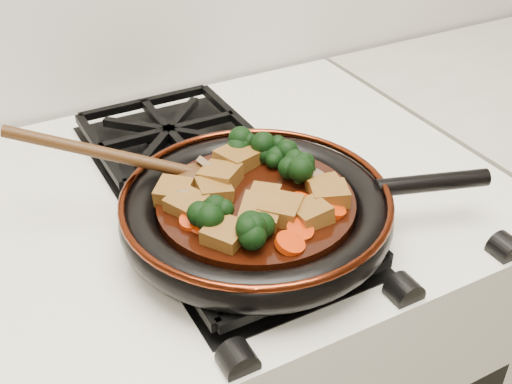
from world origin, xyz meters
name	(u,v)px	position (x,y,z in m)	size (l,w,h in m)	color
burner_grate_front	(260,241)	(0.00, 1.55, 0.91)	(0.23, 0.23, 0.03)	black
burner_grate_back	(169,136)	(0.00, 1.83, 0.91)	(0.23, 0.23, 0.03)	black
skillet	(258,210)	(0.01, 1.57, 0.94)	(0.43, 0.32, 0.05)	black
braising_sauce	(256,207)	(0.01, 1.57, 0.95)	(0.23, 0.23, 0.02)	black
tofu_cube_0	(174,192)	(-0.08, 1.62, 0.97)	(0.04, 0.04, 0.02)	brown
tofu_cube_1	(264,199)	(0.01, 1.56, 0.97)	(0.04, 0.03, 0.02)	brown
tofu_cube_2	(237,159)	(0.02, 1.65, 0.97)	(0.04, 0.05, 0.02)	brown
tofu_cube_3	(329,196)	(0.08, 1.53, 0.97)	(0.04, 0.04, 0.02)	brown
tofu_cube_4	(187,204)	(-0.07, 1.59, 0.97)	(0.04, 0.04, 0.02)	brown
tofu_cube_5	(311,214)	(0.04, 1.51, 0.97)	(0.04, 0.04, 0.02)	brown
tofu_cube_6	(280,210)	(0.01, 1.53, 0.97)	(0.04, 0.04, 0.02)	brown
tofu_cube_7	(326,190)	(0.08, 1.54, 0.97)	(0.04, 0.04, 0.02)	brown
tofu_cube_8	(214,191)	(-0.03, 1.60, 0.97)	(0.04, 0.04, 0.02)	brown
tofu_cube_9	(260,214)	(-0.01, 1.53, 0.97)	(0.04, 0.05, 0.02)	brown
tofu_cube_10	(220,177)	(-0.02, 1.62, 0.97)	(0.04, 0.04, 0.02)	brown
tofu_cube_11	(225,234)	(-0.06, 1.52, 0.97)	(0.04, 0.04, 0.02)	brown
broccoli_floret_0	(258,235)	(-0.03, 1.50, 0.97)	(0.06, 0.06, 0.06)	black
broccoli_floret_1	(304,165)	(0.08, 1.59, 0.97)	(0.06, 0.06, 0.06)	black
broccoli_floret_2	(299,173)	(0.07, 1.58, 0.97)	(0.06, 0.06, 0.05)	black
broccoli_floret_3	(211,217)	(-0.06, 1.55, 0.97)	(0.06, 0.06, 0.05)	black
broccoli_floret_4	(275,155)	(0.06, 1.63, 0.97)	(0.06, 0.06, 0.05)	black
broccoli_floret_5	(245,149)	(0.04, 1.66, 0.97)	(0.06, 0.06, 0.05)	black
carrot_coin_0	(303,202)	(0.05, 1.53, 0.96)	(0.03, 0.03, 0.01)	red
carrot_coin_1	(333,210)	(0.07, 1.51, 0.96)	(0.03, 0.03, 0.01)	red
carrot_coin_2	(290,244)	(0.00, 1.48, 0.96)	(0.03, 0.03, 0.01)	red
carrot_coin_3	(300,230)	(0.02, 1.49, 0.96)	(0.03, 0.03, 0.01)	red
carrot_coin_4	(192,221)	(-0.08, 1.56, 0.96)	(0.03, 0.03, 0.01)	red
carrot_coin_5	(202,224)	(-0.07, 1.55, 0.96)	(0.03, 0.03, 0.01)	red
mushroom_slice_0	(209,167)	(-0.02, 1.65, 0.97)	(0.04, 0.04, 0.01)	#7B6147
mushroom_slice_1	(184,196)	(-0.07, 1.61, 0.97)	(0.03, 0.03, 0.01)	#7B6147
mushroom_slice_2	(319,179)	(0.09, 1.56, 0.97)	(0.03, 0.03, 0.01)	#7B6147
wooden_spoon	(145,162)	(-0.09, 1.67, 0.98)	(0.14, 0.09, 0.23)	#3F230D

